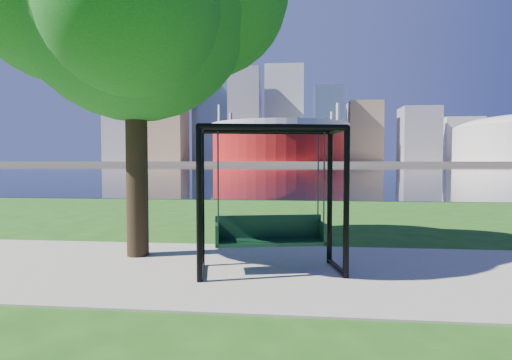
# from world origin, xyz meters

# --- Properties ---
(ground) EXTENTS (900.00, 900.00, 0.00)m
(ground) POSITION_xyz_m (0.00, 0.00, 0.00)
(ground) COLOR #1E5114
(ground) RESTS_ON ground
(path) EXTENTS (120.00, 4.00, 0.03)m
(path) POSITION_xyz_m (0.00, -0.50, 0.01)
(path) COLOR #9E937F
(path) RESTS_ON ground
(river) EXTENTS (900.00, 180.00, 0.02)m
(river) POSITION_xyz_m (0.00, 102.00, 0.01)
(river) COLOR black
(river) RESTS_ON ground
(far_bank) EXTENTS (900.00, 228.00, 2.00)m
(far_bank) POSITION_xyz_m (0.00, 306.00, 1.00)
(far_bank) COLOR #937F60
(far_bank) RESTS_ON ground
(stadium) EXTENTS (83.00, 83.00, 32.00)m
(stadium) POSITION_xyz_m (-10.00, 235.00, 14.23)
(stadium) COLOR maroon
(stadium) RESTS_ON far_bank
(skyline) EXTENTS (392.00, 66.00, 96.50)m
(skyline) POSITION_xyz_m (-4.27, 319.39, 35.89)
(skyline) COLOR gray
(skyline) RESTS_ON far_bank
(swing) EXTENTS (2.56, 1.49, 2.46)m
(swing) POSITION_xyz_m (0.22, -0.57, 1.19)
(swing) COLOR black
(swing) RESTS_ON ground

